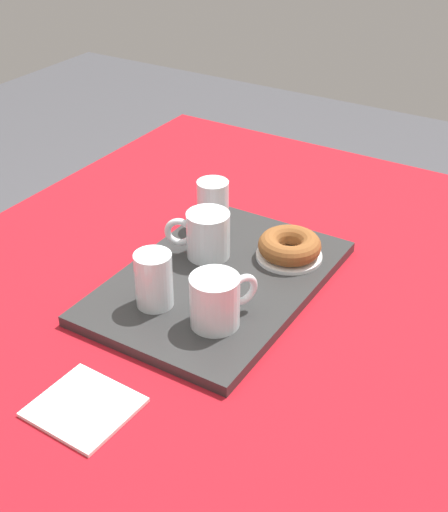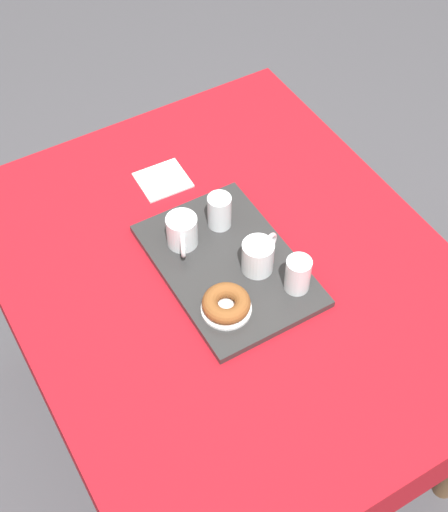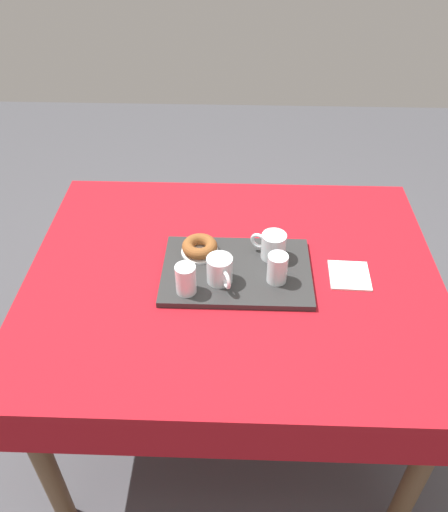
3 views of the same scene
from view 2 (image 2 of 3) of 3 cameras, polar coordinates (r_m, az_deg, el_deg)
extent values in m
plane|color=#47474C|center=(2.42, 0.37, -12.31)|extent=(6.00, 6.00, 0.00)
cube|color=#A8141E|center=(1.79, 0.49, -1.40)|extent=(1.30, 1.06, 0.03)
cube|color=#A8141E|center=(2.08, 13.03, 3.01)|extent=(1.30, 0.01, 0.14)
cube|color=#A8141E|center=(1.77, -14.54, -9.88)|extent=(1.30, 0.01, 0.14)
cube|color=#A8141E|center=(1.63, 12.86, -18.96)|extent=(0.01, 1.06, 0.14)
cube|color=#A8141E|center=(2.25, -8.06, 8.55)|extent=(0.01, 1.06, 0.14)
cylinder|color=brown|center=(2.54, 2.46, 5.84)|extent=(0.06, 0.06, 0.73)
cylinder|color=brown|center=(2.34, -15.96, -2.04)|extent=(0.06, 0.06, 0.73)
cube|color=#2D2D2D|center=(1.77, 0.27, -0.73)|extent=(0.46, 0.32, 0.02)
cylinder|color=white|center=(1.72, 2.71, -0.05)|extent=(0.08, 0.08, 0.09)
cylinder|color=#B27523|center=(1.73, 2.70, -0.22)|extent=(0.07, 0.07, 0.06)
torus|color=white|center=(1.75, 3.66, 1.06)|extent=(0.03, 0.06, 0.06)
cylinder|color=white|center=(1.78, -3.37, 2.02)|extent=(0.08, 0.08, 0.09)
cylinder|color=#B27523|center=(1.79, -3.36, 1.85)|extent=(0.07, 0.07, 0.06)
torus|color=white|center=(1.74, -3.28, 0.77)|extent=(0.06, 0.03, 0.06)
cylinder|color=white|center=(1.81, -0.37, 3.59)|extent=(0.06, 0.06, 0.09)
cylinder|color=silver|center=(1.82, -0.36, 3.34)|extent=(0.05, 0.05, 0.06)
cylinder|color=white|center=(1.69, 5.91, -1.47)|extent=(0.06, 0.06, 0.09)
cylinder|color=silver|center=(1.71, 5.84, -2.00)|extent=(0.05, 0.05, 0.04)
cylinder|color=white|center=(1.68, 0.18, -4.22)|extent=(0.12, 0.12, 0.01)
torus|color=brown|center=(1.66, 0.18, -3.78)|extent=(0.11, 0.11, 0.04)
cube|color=white|center=(1.99, -4.94, 6.03)|extent=(0.13, 0.14, 0.01)
camera|label=1|loc=(1.94, -30.00, 23.57)|focal=49.17mm
camera|label=3|loc=(2.04, 38.34, 33.82)|focal=36.25mm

